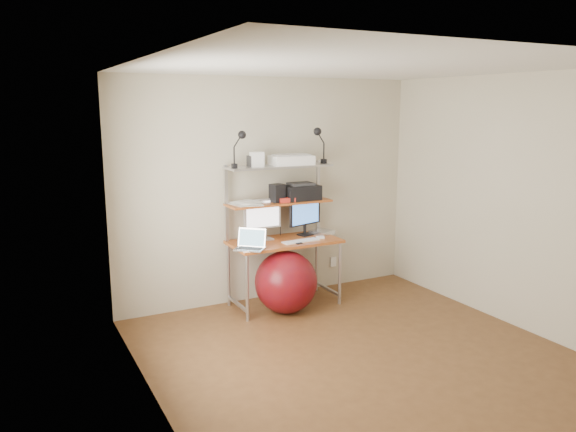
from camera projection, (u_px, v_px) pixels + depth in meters
name	position (u px, v px, depth m)	size (l,w,h in m)	color
room	(361.00, 217.00, 4.78)	(3.60, 3.60, 3.60)	brown
computer_desk	(282.00, 220.00, 6.15)	(1.20, 0.60, 1.57)	#B15822
wall_outlet	(333.00, 262.00, 6.90)	(0.08, 0.01, 0.12)	white
monitor_silver	(262.00, 216.00, 6.13)	(0.44, 0.15, 0.48)	silver
monitor_black	(305.00, 215.00, 6.36)	(0.45, 0.18, 0.46)	black
laptop	(251.00, 245.00, 5.77)	(0.38, 0.37, 0.26)	silver
keyboard	(301.00, 241.00, 6.08)	(0.42, 0.12, 0.01)	white
mouse	(320.00, 237.00, 6.22)	(0.09, 0.05, 0.02)	white
mac_mini	(322.00, 232.00, 6.44)	(0.22, 0.22, 0.04)	silver
phone	(297.00, 243.00, 6.01)	(0.07, 0.13, 0.01)	black
printer	(301.00, 192.00, 6.28)	(0.40, 0.28, 0.19)	black
nas_cube	(277.00, 193.00, 6.12)	(0.13, 0.13, 0.20)	black
red_box	(286.00, 200.00, 6.14)	(0.18, 0.12, 0.05)	red
scanner	(291.00, 160.00, 6.14)	(0.47, 0.33, 0.12)	white
box_white	(257.00, 159.00, 5.95)	(0.13, 0.11, 0.15)	white
box_grey	(253.00, 161.00, 5.99)	(0.11, 0.11, 0.11)	#2F2F31
clip_lamp_left	(240.00, 141.00, 5.77)	(0.15, 0.09, 0.38)	black
clip_lamp_right	(319.00, 137.00, 6.20)	(0.16, 0.09, 0.40)	black
exercise_ball	(286.00, 282.00, 5.99)	(0.67, 0.67, 0.67)	maroon
paper_stack	(247.00, 203.00, 5.99)	(0.36, 0.39, 0.03)	white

